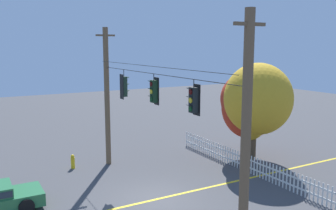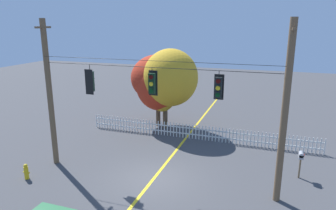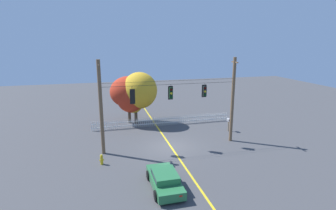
{
  "view_description": "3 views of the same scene",
  "coord_description": "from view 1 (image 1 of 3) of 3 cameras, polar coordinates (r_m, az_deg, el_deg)",
  "views": [
    {
      "loc": [
        13.8,
        -7.06,
        6.79
      ],
      "look_at": [
        0.5,
        0.41,
        4.35
      ],
      "focal_mm": 39.02,
      "sensor_mm": 36.0,
      "label": 1
    },
    {
      "loc": [
        5.3,
        -13.2,
        7.66
      ],
      "look_at": [
        0.56,
        0.64,
        3.76
      ],
      "focal_mm": 33.25,
      "sensor_mm": 36.0,
      "label": 2
    },
    {
      "loc": [
        -5.82,
        -21.48,
        9.29
      ],
      "look_at": [
        0.05,
        1.19,
        3.57
      ],
      "focal_mm": 28.32,
      "sensor_mm": 36.0,
      "label": 3
    }
  ],
  "objects": [
    {
      "name": "ground",
      "position": [
        16.92,
        -2.12,
        -14.58
      ],
      "size": [
        80.0,
        80.0,
        0.0
      ],
      "primitive_type": "plane",
      "color": "#424244"
    },
    {
      "name": "lane_centerline_stripe",
      "position": [
        16.92,
        -2.12,
        -14.57
      ],
      "size": [
        0.16,
        36.0,
        0.01
      ],
      "primitive_type": "cube",
      "color": "gold",
      "rests_on": "ground"
    },
    {
      "name": "signal_support_span",
      "position": [
        15.74,
        -2.21,
        -1.12
      ],
      "size": [
        12.05,
        1.1,
        7.87
      ],
      "color": "brown",
      "rests_on": "ground"
    },
    {
      "name": "traffic_signal_northbound_primary",
      "position": [
        18.61,
        -6.91,
        2.89
      ],
      "size": [
        0.43,
        0.38,
        1.49
      ],
      "color": "black"
    },
    {
      "name": "traffic_signal_westbound_side",
      "position": [
        15.61,
        -2.19,
        2.17
      ],
      "size": [
        0.43,
        0.38,
        1.34
      ],
      "color": "black"
    },
    {
      "name": "traffic_signal_northbound_secondary",
      "position": [
        12.96,
        4.06,
        0.8
      ],
      "size": [
        0.43,
        0.38,
        1.3
      ],
      "color": "black"
    },
    {
      "name": "white_picket_fence",
      "position": [
        19.55,
        15.37,
        -10.01
      ],
      "size": [
        15.6,
        0.06,
        1.0
      ],
      "color": "silver",
      "rests_on": "ground"
    },
    {
      "name": "autumn_maple_near_fence",
      "position": [
        22.48,
        12.92,
        0.59
      ],
      "size": [
        4.08,
        4.02,
        5.53
      ],
      "color": "brown",
      "rests_on": "ground"
    },
    {
      "name": "autumn_maple_mid",
      "position": [
        21.55,
        13.54,
        0.65
      ],
      "size": [
        3.95,
        3.87,
        5.91
      ],
      "color": "brown",
      "rests_on": "ground"
    },
    {
      "name": "fire_hydrant",
      "position": [
        21.45,
        -14.65,
        -8.55
      ],
      "size": [
        0.38,
        0.22,
        0.81
      ],
      "color": "gold",
      "rests_on": "ground"
    }
  ]
}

